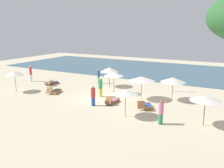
{
  "coord_description": "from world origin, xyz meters",
  "views": [
    {
      "loc": [
        11.18,
        -17.99,
        6.37
      ],
      "look_at": [
        0.47,
        1.64,
        1.1
      ],
      "focal_mm": 38.9,
      "sensor_mm": 36.0,
      "label": 1
    }
  ],
  "objects_px": {
    "umbrella_2": "(109,70)",
    "person_3": "(161,112)",
    "lounger_0": "(147,106)",
    "person_0": "(31,73)",
    "lounger_1": "(52,83)",
    "lounger_3": "(55,91)",
    "person_1": "(93,96)",
    "lounger_2": "(113,101)",
    "person_2": "(99,76)",
    "surfboard": "(184,91)",
    "umbrella_1": "(114,74)",
    "umbrella_5": "(173,80)",
    "umbrella_3": "(142,79)",
    "umbrella_6": "(206,98)",
    "person_4": "(100,87)",
    "umbrella_0": "(15,73)",
    "umbrella_4": "(125,92)"
  },
  "relations": [
    {
      "from": "umbrella_6",
      "to": "umbrella_1",
      "type": "bearing_deg",
      "value": 155.25
    },
    {
      "from": "umbrella_6",
      "to": "person_2",
      "type": "bearing_deg",
      "value": 150.29
    },
    {
      "from": "umbrella_4",
      "to": "umbrella_6",
      "type": "relative_size",
      "value": 0.98
    },
    {
      "from": "umbrella_5",
      "to": "person_2",
      "type": "height_order",
      "value": "umbrella_5"
    },
    {
      "from": "umbrella_0",
      "to": "umbrella_5",
      "type": "distance_m",
      "value": 15.31
    },
    {
      "from": "surfboard",
      "to": "person_2",
      "type": "bearing_deg",
      "value": -172.3
    },
    {
      "from": "lounger_1",
      "to": "person_0",
      "type": "bearing_deg",
      "value": 178.86
    },
    {
      "from": "lounger_3",
      "to": "person_1",
      "type": "distance_m",
      "value": 5.64
    },
    {
      "from": "person_2",
      "to": "lounger_3",
      "type": "bearing_deg",
      "value": -105.88
    },
    {
      "from": "umbrella_1",
      "to": "surfboard",
      "type": "distance_m",
      "value": 7.43
    },
    {
      "from": "umbrella_5",
      "to": "person_3",
      "type": "relative_size",
      "value": 1.31
    },
    {
      "from": "umbrella_4",
      "to": "surfboard",
      "type": "distance_m",
      "value": 9.72
    },
    {
      "from": "person_3",
      "to": "person_4",
      "type": "distance_m",
      "value": 7.91
    },
    {
      "from": "umbrella_0",
      "to": "person_1",
      "type": "distance_m",
      "value": 9.34
    },
    {
      "from": "umbrella_5",
      "to": "person_4",
      "type": "bearing_deg",
      "value": -162.19
    },
    {
      "from": "umbrella_2",
      "to": "person_1",
      "type": "relative_size",
      "value": 1.25
    },
    {
      "from": "lounger_0",
      "to": "surfboard",
      "type": "relative_size",
      "value": 0.76
    },
    {
      "from": "lounger_2",
      "to": "person_3",
      "type": "height_order",
      "value": "person_3"
    },
    {
      "from": "lounger_3",
      "to": "person_4",
      "type": "distance_m",
      "value": 4.73
    },
    {
      "from": "person_3",
      "to": "lounger_0",
      "type": "bearing_deg",
      "value": 126.53
    },
    {
      "from": "person_0",
      "to": "surfboard",
      "type": "distance_m",
      "value": 17.62
    },
    {
      "from": "lounger_0",
      "to": "lounger_3",
      "type": "height_order",
      "value": "lounger_0"
    },
    {
      "from": "umbrella_6",
      "to": "lounger_3",
      "type": "distance_m",
      "value": 14.27
    },
    {
      "from": "umbrella_2",
      "to": "lounger_1",
      "type": "relative_size",
      "value": 1.19
    },
    {
      "from": "umbrella_5",
      "to": "person_2",
      "type": "distance_m",
      "value": 9.54
    },
    {
      "from": "lounger_0",
      "to": "person_0",
      "type": "height_order",
      "value": "person_0"
    },
    {
      "from": "umbrella_6",
      "to": "person_3",
      "type": "bearing_deg",
      "value": -157.21
    },
    {
      "from": "lounger_2",
      "to": "person_0",
      "type": "xyz_separation_m",
      "value": [
        -12.66,
        2.85,
        0.83
      ]
    },
    {
      "from": "person_3",
      "to": "surfboard",
      "type": "bearing_deg",
      "value": 93.44
    },
    {
      "from": "umbrella_2",
      "to": "person_3",
      "type": "xyz_separation_m",
      "value": [
        8.17,
        -7.59,
        -1.04
      ]
    },
    {
      "from": "person_1",
      "to": "lounger_0",
      "type": "bearing_deg",
      "value": 18.99
    },
    {
      "from": "umbrella_6",
      "to": "umbrella_3",
      "type": "bearing_deg",
      "value": 148.06
    },
    {
      "from": "umbrella_3",
      "to": "surfboard",
      "type": "bearing_deg",
      "value": 60.08
    },
    {
      "from": "lounger_2",
      "to": "umbrella_2",
      "type": "bearing_deg",
      "value": 121.82
    },
    {
      "from": "umbrella_1",
      "to": "lounger_3",
      "type": "bearing_deg",
      "value": -153.81
    },
    {
      "from": "lounger_3",
      "to": "surfboard",
      "type": "bearing_deg",
      "value": 32.02
    },
    {
      "from": "umbrella_3",
      "to": "lounger_2",
      "type": "xyz_separation_m",
      "value": [
        -1.71,
        -2.24,
        -1.72
      ]
    },
    {
      "from": "umbrella_0",
      "to": "umbrella_3",
      "type": "xyz_separation_m",
      "value": [
        12.09,
        3.55,
        -0.01
      ]
    },
    {
      "from": "lounger_1",
      "to": "person_4",
      "type": "xyz_separation_m",
      "value": [
        7.42,
        -1.54,
        0.76
      ]
    },
    {
      "from": "lounger_1",
      "to": "lounger_2",
      "type": "relative_size",
      "value": 1.04
    },
    {
      "from": "umbrella_1",
      "to": "person_1",
      "type": "height_order",
      "value": "umbrella_1"
    },
    {
      "from": "umbrella_5",
      "to": "person_1",
      "type": "relative_size",
      "value": 1.29
    },
    {
      "from": "umbrella_5",
      "to": "umbrella_3",
      "type": "bearing_deg",
      "value": -158.63
    },
    {
      "from": "lounger_0",
      "to": "person_4",
      "type": "distance_m",
      "value": 5.24
    },
    {
      "from": "umbrella_3",
      "to": "surfboard",
      "type": "distance_m",
      "value": 5.78
    },
    {
      "from": "lounger_2",
      "to": "person_0",
      "type": "distance_m",
      "value": 13.01
    },
    {
      "from": "umbrella_6",
      "to": "umbrella_2",
      "type": "bearing_deg",
      "value": 148.8
    },
    {
      "from": "person_1",
      "to": "person_2",
      "type": "relative_size",
      "value": 0.99
    },
    {
      "from": "lounger_2",
      "to": "person_1",
      "type": "height_order",
      "value": "person_1"
    },
    {
      "from": "umbrella_2",
      "to": "lounger_0",
      "type": "bearing_deg",
      "value": -38.63
    }
  ]
}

